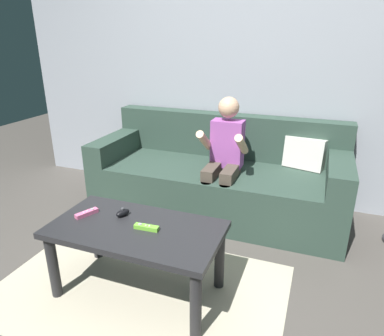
# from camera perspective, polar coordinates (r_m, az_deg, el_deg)

# --- Properties ---
(ground_plane) EXTENTS (8.83, 8.83, 0.00)m
(ground_plane) POSITION_cam_1_polar(r_m,az_deg,el_deg) (2.01, -5.75, -25.09)
(ground_plane) COLOR #4C4742
(wall_back) EXTENTS (4.41, 0.05, 2.50)m
(wall_back) POSITION_cam_1_polar(r_m,az_deg,el_deg) (3.14, 8.86, 17.17)
(wall_back) COLOR #999EA8
(wall_back) RESTS_ON ground
(couch) EXTENTS (2.07, 0.80, 0.80)m
(couch) POSITION_cam_1_polar(r_m,az_deg,el_deg) (3.00, 4.41, -1.80)
(couch) COLOR #2D4238
(couch) RESTS_ON ground
(person_seated_on_couch) EXTENTS (0.35, 0.43, 1.01)m
(person_seated_on_couch) POSITION_cam_1_polar(r_m,az_deg,el_deg) (2.72, 5.26, 2.11)
(person_seated_on_couch) COLOR #4C4238
(person_seated_on_couch) RESTS_ON ground
(coffee_table) EXTENTS (0.97, 0.51, 0.44)m
(coffee_table) POSITION_cam_1_polar(r_m,az_deg,el_deg) (2.04, -9.11, -11.24)
(coffee_table) COLOR #232326
(coffee_table) RESTS_ON ground
(area_rug) EXTENTS (1.71, 1.11, 0.01)m
(area_rug) POSITION_cam_1_polar(r_m,az_deg,el_deg) (2.25, -8.56, -19.09)
(area_rug) COLOR #BCB299
(area_rug) RESTS_ON ground
(game_remote_pink_near_edge) EXTENTS (0.09, 0.14, 0.03)m
(game_remote_pink_near_edge) POSITION_cam_1_polar(r_m,az_deg,el_deg) (2.18, -16.85, -7.09)
(game_remote_pink_near_edge) COLOR pink
(game_remote_pink_near_edge) RESTS_ON coffee_table
(nunchuk_black) EXTENTS (0.08, 0.10, 0.05)m
(nunchuk_black) POSITION_cam_1_polar(r_m,az_deg,el_deg) (2.11, -11.27, -7.21)
(nunchuk_black) COLOR black
(nunchuk_black) RESTS_ON coffee_table
(game_remote_lime_far_corner) EXTENTS (0.14, 0.04, 0.03)m
(game_remote_lime_far_corner) POSITION_cam_1_polar(r_m,az_deg,el_deg) (1.96, -7.48, -9.61)
(game_remote_lime_far_corner) COLOR #72C638
(game_remote_lime_far_corner) RESTS_ON coffee_table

